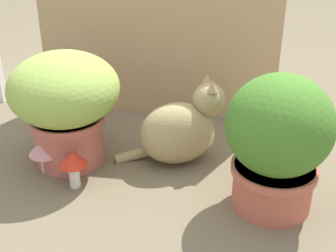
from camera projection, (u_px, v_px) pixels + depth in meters
The scene contains 7 objects.
ground_plane at pixel (135, 173), 1.55m from camera, with size 6.00×6.00×0.00m, color #6D6048.
cardboard_backdrop at pixel (157, 14), 1.79m from camera, with size 0.97×0.03×0.84m, color tan.
grass_planter at pixel (65, 101), 1.52m from camera, with size 0.37×0.37×0.39m.
leafy_planter at pixel (278, 140), 1.30m from camera, with size 0.30×0.30×0.42m.
cat at pixel (182, 130), 1.57m from camera, with size 0.39×0.26×0.32m.
mushroom_ornament_red at pixel (73, 162), 1.44m from camera, with size 0.09×0.09×0.13m.
mushroom_ornament_pink at pixel (45, 148), 1.53m from camera, with size 0.11×0.11×0.12m.
Camera 1 is at (0.31, -1.27, 0.86)m, focal length 49.27 mm.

